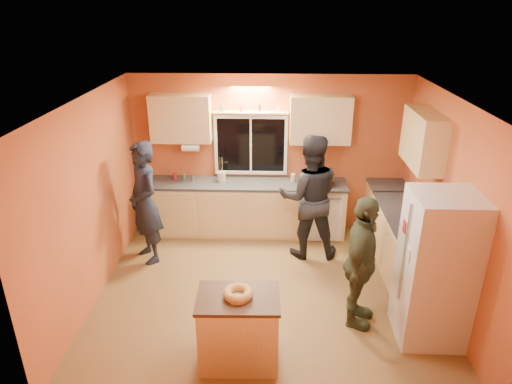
{
  "coord_description": "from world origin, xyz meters",
  "views": [
    {
      "loc": [
        0.03,
        -5.19,
        3.69
      ],
      "look_at": [
        -0.16,
        0.4,
        1.29
      ],
      "focal_mm": 32.0,
      "sensor_mm": 36.0,
      "label": 1
    }
  ],
  "objects_px": {
    "person_left": "(145,203)",
    "person_right": "(361,263)",
    "person_center": "(309,197)",
    "refrigerator": "(436,269)",
    "island": "(239,329)"
  },
  "relations": [
    {
      "from": "refrigerator",
      "to": "person_left",
      "type": "height_order",
      "value": "person_left"
    },
    {
      "from": "island",
      "to": "person_left",
      "type": "bearing_deg",
      "value": 124.44
    },
    {
      "from": "island",
      "to": "person_left",
      "type": "xyz_separation_m",
      "value": [
        -1.51,
        2.09,
        0.5
      ]
    },
    {
      "from": "island",
      "to": "person_right",
      "type": "relative_size",
      "value": 0.53
    },
    {
      "from": "person_left",
      "to": "person_right",
      "type": "relative_size",
      "value": 1.11
    },
    {
      "from": "person_right",
      "to": "person_left",
      "type": "bearing_deg",
      "value": 83.1
    },
    {
      "from": "refrigerator",
      "to": "person_right",
      "type": "height_order",
      "value": "refrigerator"
    },
    {
      "from": "island",
      "to": "person_center",
      "type": "height_order",
      "value": "person_center"
    },
    {
      "from": "refrigerator",
      "to": "person_left",
      "type": "distance_m",
      "value": 4.02
    },
    {
      "from": "person_center",
      "to": "person_right",
      "type": "bearing_deg",
      "value": 104.73
    },
    {
      "from": "person_center",
      "to": "person_right",
      "type": "xyz_separation_m",
      "value": [
        0.49,
        -1.62,
        -0.12
      ]
    },
    {
      "from": "person_center",
      "to": "person_left",
      "type": "bearing_deg",
      "value": 3.25
    },
    {
      "from": "person_center",
      "to": "refrigerator",
      "type": "bearing_deg",
      "value": 123.1
    },
    {
      "from": "person_center",
      "to": "person_right",
      "type": "distance_m",
      "value": 1.69
    },
    {
      "from": "person_left",
      "to": "person_right",
      "type": "height_order",
      "value": "person_left"
    }
  ]
}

